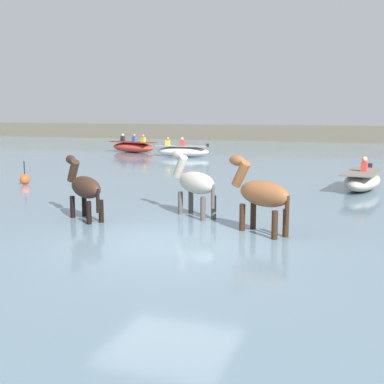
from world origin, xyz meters
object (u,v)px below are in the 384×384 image
Objects in this scene: horse_trailing_chestnut at (261,195)px; boat_near_port at (362,180)px; boat_mid_outer at (133,147)px; boat_near_starboard at (183,151)px; channel_buoy at (25,179)px; horse_flank_pinto at (195,184)px; horse_lead_dark_bay at (85,189)px.

horse_trailing_chestnut is 0.67× the size of boat_near_port.
boat_mid_outer is 1.14× the size of boat_near_starboard.
channel_buoy is (-9.30, 4.41, -0.62)m from horse_trailing_chestnut.
channel_buoy is (-7.43, 3.22, -0.60)m from horse_flank_pinto.
horse_flank_pinto is at bearing -23.41° from channel_buoy.
channel_buoy is at bearing -96.60° from boat_near_starboard.
boat_near_starboard is at bearing -24.38° from boat_mid_outer.
horse_flank_pinto is (-1.87, 1.20, -0.02)m from horse_trailing_chestnut.
horse_flank_pinto reaches higher than boat_mid_outer.
horse_lead_dark_bay is at bearing -151.71° from horse_flank_pinto.
horse_lead_dark_bay is at bearing -77.37° from boat_near_starboard.
channel_buoy is at bearing -167.46° from boat_near_port.
boat_near_port is at bearing 74.56° from horse_trailing_chestnut.
horse_flank_pinto is 6.86m from boat_near_port.
boat_near_port is (1.91, 6.91, -0.49)m from horse_trailing_chestnut.
boat_near_starboard is at bearing 111.42° from horse_flank_pinto.
channel_buoy is at bearing 154.62° from horse_trailing_chestnut.
horse_trailing_chestnut is 2.22m from horse_flank_pinto.
boat_near_starboard is at bearing 115.50° from horse_trailing_chestnut.
horse_lead_dark_bay reaches higher than boat_near_port.
channel_buoy is (-11.21, -2.49, -0.13)m from boat_near_port.
horse_lead_dark_bay is 17.02m from boat_near_starboard.
horse_flank_pinto is 2.35× the size of channel_buoy.
horse_lead_dark_bay is 0.96× the size of horse_flank_pinto.
horse_flank_pinto is 0.62× the size of boat_near_starboard.
horse_flank_pinto is at bearing 28.29° from horse_lead_dark_bay.
horse_lead_dark_bay is 4.18m from horse_trailing_chestnut.
horse_trailing_chestnut reaches higher than boat_near_port.
horse_trailing_chestnut is at bearing -32.59° from horse_flank_pinto.
horse_lead_dark_bay is 0.63× the size of boat_near_port.
boat_near_starboard is (-7.90, 16.56, -0.48)m from horse_trailing_chestnut.
horse_lead_dark_bay reaches higher than boat_near_starboard.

